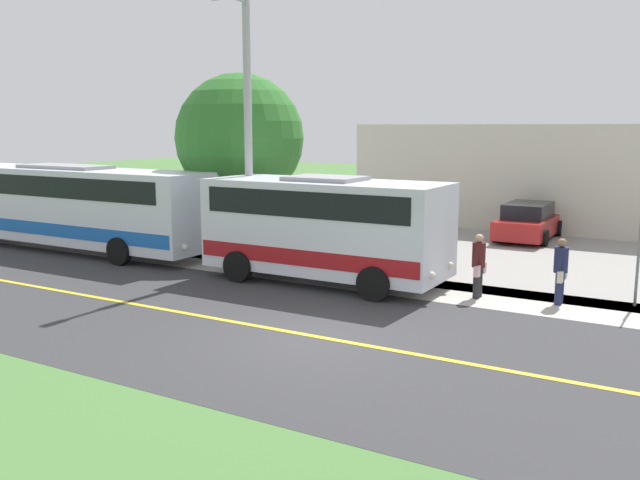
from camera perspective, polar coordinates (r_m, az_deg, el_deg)
The scene contains 13 objects.
ground_plane at distance 14.41m, azimuth -0.37°, elevation -8.15°, with size 120.00×120.00×0.00m, color #477238.
road_surface at distance 14.40m, azimuth -0.37°, elevation -8.14°, with size 8.00×100.00×0.01m, color #333335.
sidewalk at distance 18.91m, azimuth 7.67°, elevation -3.93°, with size 2.40×100.00×0.01m, color #B2ADA3.
parking_lot_surface at distance 24.93m, azimuth 20.50°, elevation -1.18°, with size 14.00×36.00×0.01m, color gray.
road_centre_line at distance 14.40m, azimuth -0.37°, elevation -8.12°, with size 0.16×100.00×0.00m, color gold.
shuttle_bus_front at distance 19.06m, azimuth 0.45°, elevation 1.31°, with size 2.77×7.01×3.01m.
transit_bus_rear at distance 25.85m, azimuth -20.49°, elevation 2.92°, with size 2.55×12.07×3.03m.
pedestrian_with_bags at distance 17.81m, azimuth 19.60°, elevation -2.32°, with size 0.72×0.34×1.66m.
pedestrian_waiting at distance 17.87m, azimuth 13.20°, elevation -1.96°, with size 0.72×0.34×1.67m.
street_light_pole at distance 20.73m, azimuth -6.28°, elevation 9.81°, with size 1.97×0.24×8.17m.
parked_car_near at distance 27.69m, azimuth 17.13°, elevation 1.46°, with size 4.41×2.04×1.45m.
tree_curbside at distance 24.02m, azimuth -6.77°, elevation 8.50°, with size 4.47×4.47×6.21m.
commercial_building at distance 33.50m, azimuth 23.82°, elevation 5.06°, with size 10.00×21.42×4.47m, color beige.
Camera 1 is at (11.82, 6.97, 4.38)m, focal length 38.02 mm.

